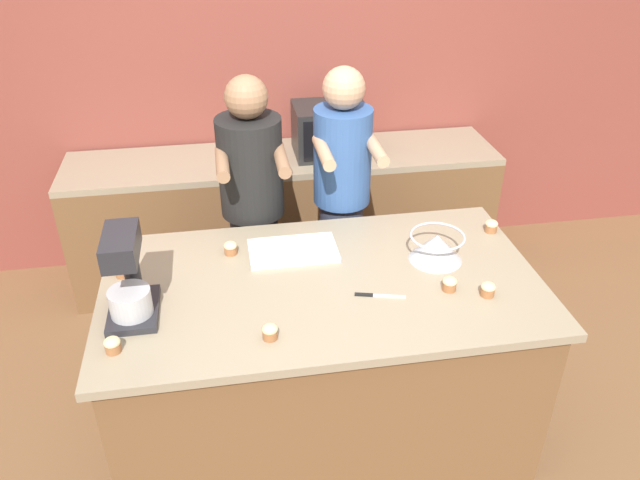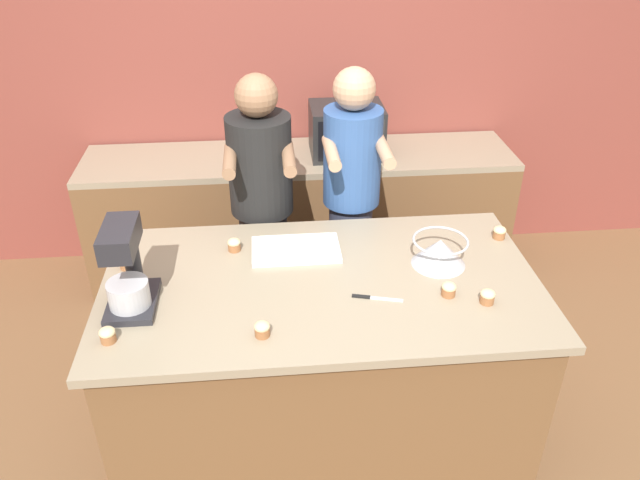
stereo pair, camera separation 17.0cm
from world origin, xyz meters
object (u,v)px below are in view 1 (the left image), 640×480
Objects in this scene: stand_mixer at (128,280)px; cupcake_5 at (112,345)px; cupcake_1 at (450,284)px; cupcake_2 at (488,289)px; cupcake_0 at (230,248)px; person_right at (342,206)px; mixing_bowl at (436,246)px; cupcake_3 at (491,226)px; cupcake_4 at (270,331)px; baking_tray at (293,250)px; person_left at (254,216)px; cupcake_6 at (122,270)px; knife at (377,295)px; microwave_oven at (330,130)px.

stand_mixer is 0.27m from cupcake_5.
cupcake_2 is at bearing -23.95° from cupcake_1.
person_right is at bearing 34.97° from cupcake_0.
mixing_bowl is at bearing -63.75° from person_right.
cupcake_3 is at bearing 29.04° from mixing_bowl.
cupcake_4 is at bearing -151.89° from mixing_bowl.
stand_mixer is at bearing -141.29° from person_right.
person_left is at bearing 107.74° from baking_tray.
cupcake_6 is (-0.49, -0.11, 0.00)m from cupcake_0.
cupcake_6 is at bearing 166.21° from cupcake_1.
person_right is (0.49, -0.00, 0.02)m from person_left.
cupcake_5 reaches higher than knife.
person_right is 25.74× the size of cupcake_1.
person_left is at bearing 131.30° from cupcake_1.
person_left is 25.45× the size of cupcake_4.
cupcake_6 is at bearing -175.15° from baking_tray.
cupcake_0 and cupcake_1 have the same top height.
cupcake_0 is at bearing -145.03° from person_right.
stand_mixer is 1.03m from knife.
mixing_bowl is 4.00× the size of cupcake_0.
knife is 0.32m from cupcake_1.
knife is (-0.34, -0.24, -0.07)m from mixing_bowl.
person_right is at bearing 44.04° from cupcake_5.
cupcake_3 reaches higher than baking_tray.
cupcake_5 is at bearing -163.61° from mixing_bowl.
stand_mixer reaches higher than cupcake_6.
cupcake_1 is at bearing -94.76° from mixing_bowl.
person_right is at bearing 114.96° from cupcake_2.
baking_tray is 0.30m from cupcake_0.
knife is 3.37× the size of cupcake_5.
person_right reaches higher than cupcake_3.
cupcake_4 is at bearing -166.54° from cupcake_1.
person_left is 25.45× the size of cupcake_3.
microwave_oven reaches higher than cupcake_4.
stand_mixer is at bearing -167.27° from cupcake_3.
cupcake_4 is (0.12, -0.65, 0.00)m from cupcake_0.
cupcake_3 is at bearing 19.13° from cupcake_5.
microwave_oven reaches higher than cupcake_2.
stand_mixer is 0.33m from cupcake_6.
cupcake_1 is 1.00× the size of cupcake_3.
cupcake_0 is 0.66m from cupcake_4.
cupcake_5 is at bearing -142.71° from baking_tray.
person_left reaches higher than cupcake_1.
mixing_bowl is 0.61× the size of baking_tray.
cupcake_4 is 1.00× the size of cupcake_6.
person_right reaches higher than baking_tray.
cupcake_5 is (-0.77, -0.58, 0.01)m from baking_tray.
cupcake_3 is (1.31, -0.01, 0.00)m from cupcake_0.
knife is 3.37× the size of cupcake_0.
mixing_bowl is at bearing -3.98° from cupcake_6.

